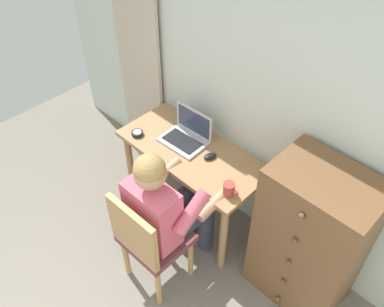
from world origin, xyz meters
The scene contains 10 objects.
wall_back centered at (0.00, 2.20, 1.25)m, with size 4.80×0.05×2.50m, color silver.
curtain_panel centered at (-1.43, 2.13, 1.11)m, with size 0.51×0.03×2.22m, color #BCAD99.
desk centered at (-0.55, 1.86, 0.61)m, with size 1.15×0.53×0.73m.
dresser centered at (0.47, 1.92, 0.57)m, with size 0.63×0.48×1.14m.
chair centered at (-0.31, 1.21, 0.50)m, with size 0.43×0.41×0.89m.
person_seated centered at (-0.32, 1.40, 0.68)m, with size 0.54×0.59×1.21m.
laptop centered at (-0.66, 1.92, 0.78)m, with size 0.35×0.27×0.24m.
computer_mouse centered at (-0.40, 1.90, 0.74)m, with size 0.06×0.10×0.03m, color black.
desk_clock centered at (-0.97, 1.69, 0.74)m, with size 0.09×0.09×0.03m.
coffee_mug centered at (-0.07, 1.73, 0.78)m, with size 0.12×0.08×0.09m.
Camera 1 is at (1.02, 0.28, 2.80)m, focal length 38.57 mm.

